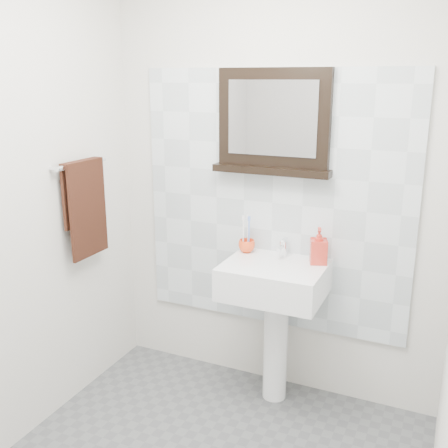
# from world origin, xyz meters

# --- Properties ---
(back_wall) EXTENTS (2.00, 0.01, 2.50)m
(back_wall) POSITION_xyz_m (0.00, 1.10, 1.25)
(back_wall) COLOR silver
(back_wall) RESTS_ON ground
(splashback) EXTENTS (1.60, 0.02, 1.50)m
(splashback) POSITION_xyz_m (0.00, 1.09, 1.15)
(splashback) COLOR silver
(splashback) RESTS_ON back_wall
(pedestal_sink) EXTENTS (0.55, 0.44, 0.96)m
(pedestal_sink) POSITION_xyz_m (0.10, 0.87, 0.68)
(pedestal_sink) COLOR white
(pedestal_sink) RESTS_ON ground
(toothbrush_cup) EXTENTS (0.12, 0.12, 0.07)m
(toothbrush_cup) POSITION_xyz_m (-0.12, 0.99, 0.90)
(toothbrush_cup) COLOR #FE4C1D
(toothbrush_cup) RESTS_ON pedestal_sink
(toothbrushes) EXTENTS (0.05, 0.04, 0.21)m
(toothbrushes) POSITION_xyz_m (-0.12, 0.99, 0.98)
(toothbrushes) COLOR white
(toothbrushes) RESTS_ON toothbrush_cup
(soap_dispenser) EXTENTS (0.12, 0.12, 0.20)m
(soap_dispenser) POSITION_xyz_m (0.31, 0.98, 0.96)
(soap_dispenser) COLOR red
(soap_dispenser) RESTS_ON pedestal_sink
(framed_mirror) EXTENTS (0.68, 0.11, 0.57)m
(framed_mirror) POSITION_xyz_m (-0.00, 1.06, 1.60)
(framed_mirror) COLOR black
(framed_mirror) RESTS_ON back_wall
(towel_bar) EXTENTS (0.07, 0.40, 0.03)m
(towel_bar) POSITION_xyz_m (-0.95, 0.58, 1.39)
(towel_bar) COLOR silver
(towel_bar) RESTS_ON left_wall
(hand_towel) EXTENTS (0.06, 0.30, 0.55)m
(hand_towel) POSITION_xyz_m (-0.94, 0.58, 1.18)
(hand_towel) COLOR black
(hand_towel) RESTS_ON towel_bar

